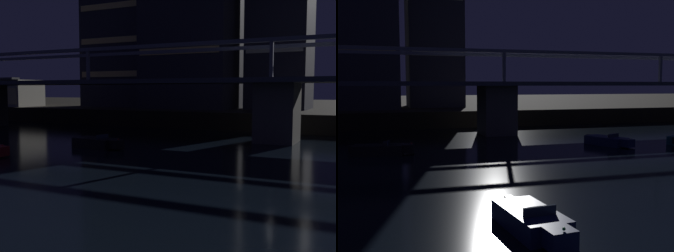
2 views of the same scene
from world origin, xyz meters
TOP-DOWN VIEW (x-y plane):
  - far_riverbank at (0.00, 85.78)m, footprint 240.00×80.00m
  - river_bridge at (-0.00, 37.77)m, footprint 84.39×6.40m
  - tower_west_low at (-28.91, 59.51)m, footprint 12.45×13.24m
  - waterfront_pavilion at (-48.54, 49.69)m, footprint 12.40×7.40m
  - speedboat_mid_center at (-12.83, 27.13)m, footprint 5.23×2.38m

SIDE VIEW (x-z plane):
  - speedboat_mid_center at x=-12.83m, z-range -0.17..0.99m
  - far_riverbank at x=0.00m, z-range 0.00..2.20m
  - river_bridge at x=0.00m, z-range -0.26..9.12m
  - waterfront_pavilion at x=-48.54m, z-range 2.09..6.79m
  - tower_west_low at x=-28.91m, z-range 2.05..28.82m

